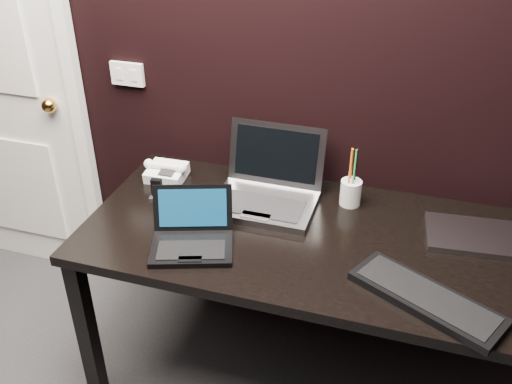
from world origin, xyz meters
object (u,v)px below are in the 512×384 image
(closed_laptop, at_px, (471,236))
(pen_cup, at_px, (351,191))
(netbook, at_px, (192,236))
(desk, at_px, (313,252))
(silver_laptop, at_px, (267,190))
(ext_keyboard, at_px, (426,298))
(mobile_phone, at_px, (157,192))
(desk_phone, at_px, (166,172))

(closed_laptop, xyz_separation_m, pen_cup, (-0.46, 0.10, 0.05))
(netbook, xyz_separation_m, closed_laptop, (0.95, 0.34, -0.03))
(desk, xyz_separation_m, silver_laptop, (-0.23, 0.17, 0.13))
(desk, bearing_deg, ext_keyboard, -31.37)
(ext_keyboard, height_order, mobile_phone, mobile_phone)
(ext_keyboard, xyz_separation_m, desk_phone, (-1.09, 0.46, 0.02))
(silver_laptop, bearing_deg, mobile_phone, -164.40)
(desk_phone, xyz_separation_m, mobile_phone, (0.03, -0.16, -0.00))
(mobile_phone, relative_size, pen_cup, 0.37)
(desk, xyz_separation_m, mobile_phone, (-0.65, 0.05, 0.11))
(silver_laptop, xyz_separation_m, mobile_phone, (-0.42, -0.12, -0.02))
(mobile_phone, bearing_deg, desk, -4.30)
(netbook, height_order, closed_laptop, netbook)
(netbook, bearing_deg, desk, 25.20)
(closed_laptop, height_order, pen_cup, pen_cup)
(netbook, relative_size, desk_phone, 1.81)
(ext_keyboard, bearing_deg, silver_laptop, 146.84)
(desk, height_order, silver_laptop, silver_laptop)
(ext_keyboard, bearing_deg, netbook, 175.83)
(pen_cup, bearing_deg, closed_laptop, -12.40)
(desk, height_order, closed_laptop, closed_laptop)
(closed_laptop, distance_m, pen_cup, 0.47)
(pen_cup, bearing_deg, ext_keyboard, -57.24)
(silver_laptop, xyz_separation_m, closed_laptop, (0.77, -0.02, -0.04))
(netbook, distance_m, pen_cup, 0.66)
(netbook, bearing_deg, desk_phone, 125.46)
(silver_laptop, bearing_deg, netbook, -115.82)
(netbook, bearing_deg, pen_cup, 41.71)
(mobile_phone, height_order, pen_cup, pen_cup)
(desk_phone, bearing_deg, closed_laptop, -3.01)
(silver_laptop, height_order, pen_cup, silver_laptop)
(silver_laptop, bearing_deg, closed_laptop, -1.53)
(desk_phone, distance_m, pen_cup, 0.78)
(silver_laptop, xyz_separation_m, pen_cup, (0.32, 0.08, 0.00))
(ext_keyboard, relative_size, pen_cup, 2.07)
(desk, relative_size, closed_laptop, 5.06)
(desk, bearing_deg, netbook, -154.80)
(pen_cup, bearing_deg, netbook, -138.29)
(desk, distance_m, pen_cup, 0.29)
(desk, xyz_separation_m, desk_phone, (-0.69, 0.21, 0.11))
(desk, bearing_deg, silver_laptop, 143.83)
(netbook, height_order, pen_cup, pen_cup)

